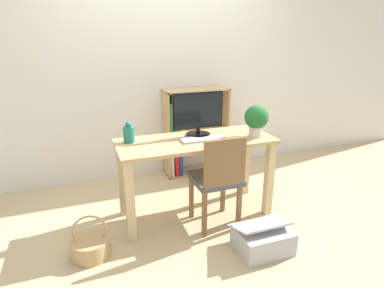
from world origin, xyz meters
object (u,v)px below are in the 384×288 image
object	(u,v)px
potted_plant	(256,119)
storage_box	(263,239)
chair	(218,178)
bookshelf	(184,133)
monitor	(198,113)
vase	(129,134)
keyboard	(203,139)
basket	(91,246)

from	to	relation	value
potted_plant	storage_box	size ratio (longest dim) A/B	0.68
chair	bookshelf	world-z (taller)	bookshelf
monitor	bookshelf	size ratio (longest dim) A/B	0.46
vase	storage_box	world-z (taller)	vase
monitor	chair	xyz separation A→B (m)	(0.04, -0.39, -0.48)
keyboard	chair	size ratio (longest dim) A/B	0.47
basket	chair	bearing A→B (deg)	1.52
chair	keyboard	bearing A→B (deg)	91.83
keyboard	vase	bearing A→B (deg)	166.81
monitor	basket	bearing A→B (deg)	-158.44
potted_plant	bookshelf	bearing A→B (deg)	108.15
monitor	potted_plant	bearing A→B (deg)	-24.59
monitor	bookshelf	world-z (taller)	monitor
vase	bookshelf	bearing A→B (deg)	46.18
monitor	vase	distance (m)	0.65
chair	monitor	bearing A→B (deg)	87.65
vase	basket	world-z (taller)	vase
bookshelf	storage_box	world-z (taller)	bookshelf
monitor	potted_plant	world-z (taller)	monitor
vase	potted_plant	distance (m)	1.14
vase	basket	bearing A→B (deg)	-134.33
monitor	vase	xyz separation A→B (m)	(-0.64, 0.01, -0.13)
potted_plant	storage_box	bearing A→B (deg)	-111.66
bookshelf	chair	bearing A→B (deg)	-94.89
chair	vase	bearing A→B (deg)	141.84
potted_plant	basket	world-z (taller)	potted_plant
monitor	potted_plant	xyz separation A→B (m)	(0.48, -0.22, -0.04)
monitor	storage_box	size ratio (longest dim) A/B	1.13
keyboard	potted_plant	world-z (taller)	potted_plant
basket	bookshelf	bearing A→B (deg)	46.00
monitor	bookshelf	distance (m)	0.94
bookshelf	potted_plant	bearing A→B (deg)	-71.85
keyboard	vase	size ratio (longest dim) A/B	2.17
potted_plant	vase	bearing A→B (deg)	168.44
chair	basket	bearing A→B (deg)	173.80
keyboard	vase	xyz separation A→B (m)	(-0.63, 0.15, 0.07)
chair	basket	world-z (taller)	chair
monitor	basket	distance (m)	1.43
monitor	potted_plant	size ratio (longest dim) A/B	1.65
bookshelf	storage_box	distance (m)	1.69
basket	monitor	bearing A→B (deg)	21.56
keyboard	basket	xyz separation A→B (m)	(-1.05, -0.28, -0.68)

